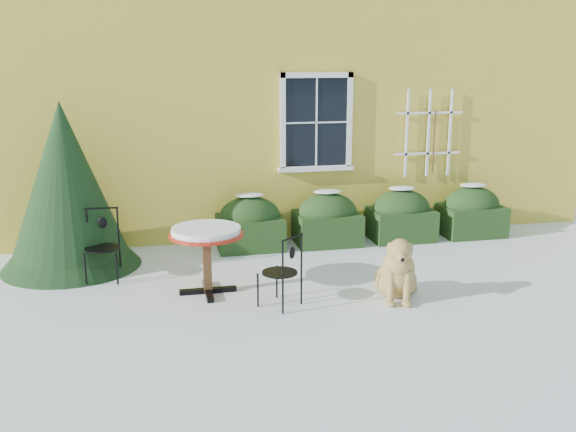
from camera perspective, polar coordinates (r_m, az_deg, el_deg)
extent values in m
plane|color=white|center=(8.18, 1.48, -7.79)|extent=(80.00, 80.00, 0.00)
cube|color=yellow|center=(14.50, -5.14, 13.80)|extent=(12.00, 8.00, 6.00)
cube|color=black|center=(10.74, 2.52, 8.31)|extent=(1.05, 0.03, 1.45)
cube|color=white|center=(10.68, 2.58, 12.42)|extent=(1.23, 0.06, 0.09)
cube|color=white|center=(10.84, 2.49, 4.25)|extent=(1.23, 0.06, 0.09)
cube|color=white|center=(10.60, -0.47, 8.25)|extent=(0.09, 0.06, 1.63)
cube|color=white|center=(10.89, 5.47, 8.34)|extent=(0.09, 0.06, 1.63)
cube|color=white|center=(10.72, 2.55, 8.30)|extent=(0.02, 0.02, 1.45)
cube|color=white|center=(10.72, 2.55, 8.30)|extent=(1.05, 0.02, 0.02)
cube|color=white|center=(10.84, 2.49, 4.22)|extent=(1.29, 0.14, 0.07)
cube|color=white|center=(11.26, 10.51, 7.20)|extent=(0.04, 0.03, 1.50)
cube|color=white|center=(11.42, 12.38, 7.20)|extent=(0.04, 0.03, 1.50)
cube|color=white|center=(11.59, 14.20, 7.20)|extent=(0.04, 0.03, 1.50)
cube|color=white|center=(11.46, 12.29, 5.46)|extent=(1.20, 0.03, 0.04)
cube|color=white|center=(11.38, 12.47, 8.95)|extent=(1.20, 0.03, 0.04)
cylinder|color=#472D19|center=(11.46, 12.84, 6.44)|extent=(0.02, 0.02, 1.10)
cube|color=#193113|center=(10.42, -3.41, -1.48)|extent=(1.05, 0.80, 0.52)
ellipsoid|color=#193113|center=(10.36, -3.43, -0.08)|extent=(1.00, 0.72, 0.67)
ellipsoid|color=white|center=(10.27, -3.46, 1.87)|extent=(0.47, 0.32, 0.06)
cube|color=#193113|center=(10.69, 3.50, -1.09)|extent=(1.05, 0.80, 0.52)
ellipsoid|color=#193113|center=(10.62, 3.52, 0.28)|extent=(1.00, 0.72, 0.67)
ellipsoid|color=white|center=(10.54, 3.55, 2.18)|extent=(0.47, 0.32, 0.06)
cube|color=#193113|center=(11.10, 9.98, -0.70)|extent=(1.05, 0.80, 0.52)
ellipsoid|color=#193113|center=(11.04, 10.04, 0.61)|extent=(1.00, 0.72, 0.67)
ellipsoid|color=white|center=(10.96, 10.12, 2.44)|extent=(0.47, 0.32, 0.06)
cube|color=#193113|center=(11.64, 15.92, -0.35)|extent=(1.05, 0.80, 0.52)
ellipsoid|color=#193113|center=(11.58, 16.01, 0.91)|extent=(1.00, 0.72, 0.67)
ellipsoid|color=white|center=(11.51, 16.13, 2.66)|extent=(0.47, 0.32, 0.06)
cone|color=black|center=(9.95, -18.85, -1.06)|extent=(2.02, 2.02, 1.17)
cone|color=black|center=(9.81, -19.14, 2.54)|extent=(1.80, 1.80, 2.44)
cube|color=black|center=(8.59, -7.12, -6.59)|extent=(0.75, 0.09, 0.06)
cube|color=black|center=(8.59, -7.12, -6.59)|extent=(0.09, 0.75, 0.06)
cube|color=#54351D|center=(8.47, -7.20, -4.25)|extent=(0.11, 0.11, 0.80)
cylinder|color=#A91E0E|center=(8.35, -7.28, -1.62)|extent=(0.97, 0.97, 0.04)
cylinder|color=white|center=(8.34, -7.29, -1.27)|extent=(0.90, 0.90, 0.08)
cylinder|color=black|center=(8.31, -1.01, -5.85)|extent=(0.02, 0.02, 0.44)
cylinder|color=black|center=(8.02, -2.69, -6.60)|extent=(0.02, 0.02, 0.44)
cylinder|color=black|center=(8.09, 1.19, -6.40)|extent=(0.02, 0.02, 0.44)
cylinder|color=black|center=(7.80, -0.46, -7.20)|extent=(0.02, 0.02, 0.44)
cylinder|color=black|center=(7.98, -0.75, -5.04)|extent=(0.45, 0.45, 0.02)
cylinder|color=black|center=(7.94, 1.21, -3.29)|extent=(0.02, 0.02, 0.48)
cylinder|color=black|center=(7.64, -0.47, -3.99)|extent=(0.02, 0.02, 0.48)
cylinder|color=black|center=(7.72, 0.39, -1.92)|extent=(0.33, 0.30, 0.02)
ellipsoid|color=black|center=(7.78, 0.39, -3.29)|extent=(0.11, 0.10, 0.15)
cylinder|color=black|center=(9.13, -17.56, -4.57)|extent=(0.02, 0.02, 0.47)
cylinder|color=black|center=(9.07, -14.96, -4.51)|extent=(0.02, 0.02, 0.47)
cylinder|color=black|center=(9.52, -17.18, -3.78)|extent=(0.02, 0.02, 0.47)
cylinder|color=black|center=(9.46, -14.69, -3.72)|extent=(0.02, 0.02, 0.47)
cylinder|color=black|center=(9.22, -16.20, -2.76)|extent=(0.48, 0.48, 0.02)
cylinder|color=black|center=(9.38, -17.39, -0.91)|extent=(0.02, 0.02, 0.52)
cylinder|color=black|center=(9.32, -14.88, -0.83)|extent=(0.02, 0.02, 0.52)
cylinder|color=black|center=(9.29, -16.25, 0.67)|extent=(0.46, 0.06, 0.02)
ellipsoid|color=black|center=(9.34, -16.16, -0.56)|extent=(0.13, 0.04, 0.16)
ellipsoid|color=tan|center=(8.51, 9.52, -5.67)|extent=(0.69, 0.73, 0.45)
ellipsoid|color=tan|center=(8.25, 9.75, -4.81)|extent=(0.51, 0.48, 0.56)
sphere|color=tan|center=(8.15, 9.83, -4.14)|extent=(0.35, 0.35, 0.35)
cylinder|color=tan|center=(8.16, 9.10, -6.35)|extent=(0.09, 0.09, 0.45)
cylinder|color=tan|center=(8.19, 10.52, -6.34)|extent=(0.09, 0.09, 0.45)
ellipsoid|color=tan|center=(8.18, 9.09, -7.67)|extent=(0.12, 0.16, 0.07)
ellipsoid|color=tan|center=(8.21, 10.51, -7.66)|extent=(0.12, 0.16, 0.07)
cylinder|color=tan|center=(8.13, 9.86, -3.75)|extent=(0.26, 0.30, 0.24)
sphere|color=tan|center=(8.04, 9.94, -3.03)|extent=(0.29, 0.29, 0.29)
ellipsoid|color=tan|center=(7.93, 10.04, -3.59)|extent=(0.19, 0.26, 0.13)
sphere|color=black|center=(7.83, 10.13, -3.85)|extent=(0.05, 0.05, 0.05)
ellipsoid|color=tan|center=(8.06, 9.01, -2.95)|extent=(0.10, 0.11, 0.18)
ellipsoid|color=tan|center=(8.10, 10.80, -2.95)|extent=(0.10, 0.11, 0.18)
cylinder|color=tan|center=(8.79, 10.51, -6.05)|extent=(0.17, 0.36, 0.08)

